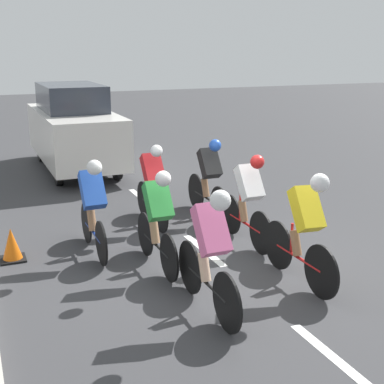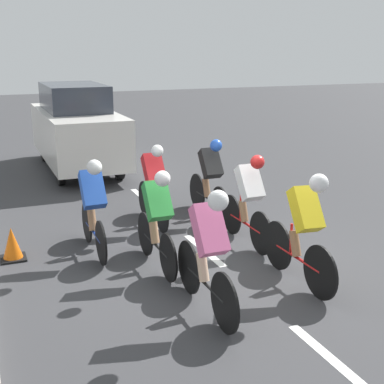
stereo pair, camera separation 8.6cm
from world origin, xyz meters
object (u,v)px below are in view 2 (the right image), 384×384
at_px(cyclist_blue, 93,204).
at_px(cyclist_yellow, 304,226).
at_px(cyclist_green, 157,217).
at_px(cyclist_red, 153,183).
at_px(cyclist_pink, 209,248).
at_px(cyclist_black, 210,177).
at_px(cyclist_white, 248,198).
at_px(traffic_cone, 12,244).
at_px(support_car, 77,127).

bearing_deg(cyclist_blue, cyclist_yellow, 137.37).
distance_m(cyclist_green, cyclist_red, 1.93).
relative_size(cyclist_pink, cyclist_red, 1.07).
height_order(cyclist_blue, cyclist_black, cyclist_blue).
height_order(cyclist_blue, cyclist_white, cyclist_blue).
distance_m(cyclist_black, cyclist_white, 1.49).
distance_m(cyclist_white, cyclist_red, 1.82).
bearing_deg(cyclist_yellow, cyclist_blue, -42.63).
distance_m(cyclist_red, traffic_cone, 2.58).
bearing_deg(cyclist_black, cyclist_pink, 65.61).
xyz_separation_m(cyclist_black, cyclist_yellow, (0.06, 3.06, 0.05)).
distance_m(cyclist_yellow, traffic_cone, 4.20).
relative_size(cyclist_red, support_car, 0.36).
bearing_deg(support_car, cyclist_pink, 89.70).
height_order(cyclist_white, support_car, support_car).
distance_m(cyclist_black, support_car, 5.13).
bearing_deg(support_car, cyclist_yellow, 99.97).
height_order(cyclist_green, traffic_cone, cyclist_green).
height_order(cyclist_blue, cyclist_red, cyclist_blue).
distance_m(cyclist_black, cyclist_pink, 3.64).
distance_m(cyclist_red, support_car, 4.94).
relative_size(cyclist_blue, cyclist_white, 0.99).
xyz_separation_m(cyclist_blue, cyclist_black, (-2.32, -0.98, -0.02)).
distance_m(cyclist_pink, support_car, 8.23).
xyz_separation_m(cyclist_green, cyclist_white, (-1.61, -0.36, 0.01)).
distance_m(cyclist_green, cyclist_yellow, 1.98).
xyz_separation_m(cyclist_black, traffic_cone, (3.49, 0.72, -0.53)).
height_order(cyclist_green, cyclist_red, cyclist_green).
xyz_separation_m(cyclist_blue, support_car, (-0.87, -5.89, 0.27)).
bearing_deg(cyclist_pink, cyclist_blue, -70.59).
bearing_deg(cyclist_red, traffic_cone, 16.35).
relative_size(cyclist_white, traffic_cone, 3.39).
bearing_deg(cyclist_pink, cyclist_yellow, -170.22).
relative_size(cyclist_black, traffic_cone, 3.51).
height_order(cyclist_green, support_car, support_car).
bearing_deg(cyclist_green, cyclist_white, -167.35).
bearing_deg(cyclist_green, traffic_cone, -31.40).
bearing_deg(cyclist_red, cyclist_black, -179.68).
height_order(cyclist_pink, cyclist_white, cyclist_pink).
distance_m(cyclist_white, cyclist_yellow, 1.57).
relative_size(cyclist_blue, cyclist_yellow, 0.97).
bearing_deg(support_car, traffic_cone, 70.15).
bearing_deg(cyclist_white, cyclist_blue, -12.66).
bearing_deg(support_car, cyclist_green, 88.59).
height_order(cyclist_black, cyclist_white, cyclist_white).
bearing_deg(cyclist_green, cyclist_black, -131.23).
xyz_separation_m(cyclist_pink, support_car, (-0.04, -8.22, 0.24)).
height_order(cyclist_yellow, traffic_cone, cyclist_yellow).
bearing_deg(cyclist_red, cyclist_pink, 82.56).
bearing_deg(cyclist_red, cyclist_green, 73.28).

